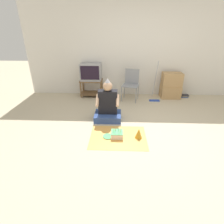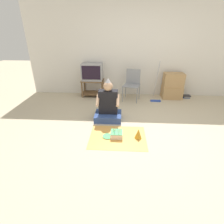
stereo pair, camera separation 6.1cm
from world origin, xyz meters
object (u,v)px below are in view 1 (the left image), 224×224
at_px(book_pile, 185,96).
at_px(birthday_cake, 117,134).
at_px(folding_chair, 131,83).
at_px(dust_mop, 155,89).
at_px(cardboard_box_stack, 171,86).
at_px(party_hat_blue, 139,133).
at_px(paper_plate, 108,136).
at_px(tv, 91,72).
at_px(person_seated, 108,106).

bearing_deg(book_pile, birthday_cake, -132.35).
bearing_deg(folding_chair, dust_mop, -1.23).
relative_size(cardboard_box_stack, party_hat_blue, 3.86).
xyz_separation_m(cardboard_box_stack, paper_plate, (-1.69, -2.15, -0.33)).
bearing_deg(cardboard_box_stack, party_hat_blue, -117.31).
relative_size(book_pile, birthday_cake, 0.92).
xyz_separation_m(tv, paper_plate, (0.61, -2.18, -0.71)).
distance_m(folding_chair, birthday_cake, 2.02).
xyz_separation_m(dust_mop, book_pile, (0.95, 0.24, -0.27)).
bearing_deg(cardboard_box_stack, birthday_cake, -125.29).
height_order(birthday_cake, party_hat_blue, party_hat_blue).
xyz_separation_m(folding_chair, book_pile, (1.62, 0.22, -0.45)).
height_order(dust_mop, person_seated, dust_mop).
height_order(tv, birthday_cake, tv).
distance_m(tv, birthday_cake, 2.40).
relative_size(dust_mop, paper_plate, 5.63).
bearing_deg(dust_mop, tv, 172.29).
height_order(tv, cardboard_box_stack, tv).
height_order(tv, paper_plate, tv).
relative_size(folding_chair, birthday_cake, 3.79).
height_order(folding_chair, person_seated, person_seated).
relative_size(book_pile, party_hat_blue, 1.10).
bearing_deg(party_hat_blue, dust_mop, 72.29).
height_order(person_seated, birthday_cake, person_seated).
height_order(cardboard_box_stack, party_hat_blue, cardboard_box_stack).
bearing_deg(person_seated, folding_chair, 64.93).
relative_size(tv, paper_plate, 2.94).
bearing_deg(folding_chair, party_hat_blue, -88.67).
bearing_deg(paper_plate, book_pile, 45.41).
height_order(tv, dust_mop, dust_mop).
bearing_deg(birthday_cake, book_pile, 47.65).
relative_size(tv, birthday_cake, 2.58).
bearing_deg(tv, book_pile, -0.17).
bearing_deg(person_seated, cardboard_box_stack, 39.32).
bearing_deg(cardboard_box_stack, book_pile, 2.33).
xyz_separation_m(dust_mop, party_hat_blue, (-0.62, -1.95, -0.21)).
distance_m(dust_mop, book_pile, 1.02).
xyz_separation_m(tv, person_seated, (0.57, -1.45, -0.42)).
distance_m(person_seated, paper_plate, 0.79).
height_order(cardboard_box_stack, dust_mop, dust_mop).
height_order(cardboard_box_stack, book_pile, cardboard_box_stack).
bearing_deg(party_hat_blue, cardboard_box_stack, 62.69).
height_order(dust_mop, birthday_cake, dust_mop).
xyz_separation_m(tv, dust_mop, (1.80, -0.24, -0.41)).
height_order(cardboard_box_stack, person_seated, person_seated).
bearing_deg(dust_mop, folding_chair, 178.77).
bearing_deg(dust_mop, paper_plate, -121.61).
xyz_separation_m(cardboard_box_stack, book_pile, (0.45, 0.02, -0.30)).
relative_size(birthday_cake, party_hat_blue, 1.19).
bearing_deg(book_pile, dust_mop, -166.05).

